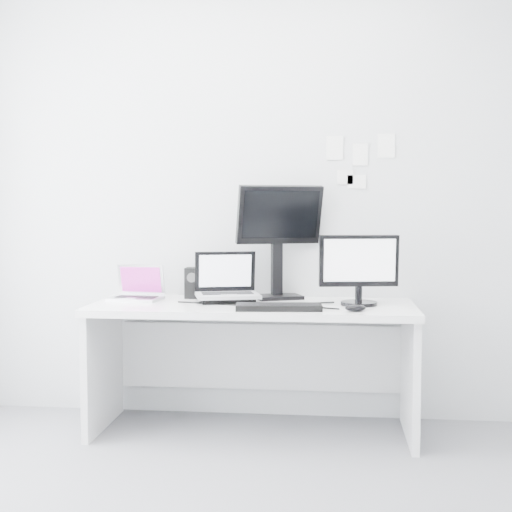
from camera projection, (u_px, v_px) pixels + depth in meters
name	position (u px, v px, depth m)	size (l,w,h in m)	color
back_wall	(259.00, 194.00, 4.24)	(3.60, 3.60, 0.00)	silver
desk	(253.00, 368.00, 3.96)	(1.80, 0.70, 0.73)	white
macbook	(135.00, 282.00, 4.08)	(0.29, 0.22, 0.22)	#B1B1B5
speaker	(193.00, 283.00, 4.18)	(0.09, 0.09, 0.18)	black
dell_laptop	(228.00, 277.00, 3.99)	(0.35, 0.27, 0.29)	#A5A7AC
rear_monitor	(278.00, 241.00, 4.13)	(0.50, 0.18, 0.69)	black
samsung_monitor	(359.00, 269.00, 3.87)	(0.44, 0.20, 0.40)	black
keyboard	(279.00, 307.00, 3.71)	(0.45, 0.16, 0.03)	black
mouse	(355.00, 308.00, 3.65)	(0.11, 0.07, 0.04)	black
wall_note_0	(335.00, 148.00, 4.17)	(0.10, 0.00, 0.14)	white
wall_note_1	(360.00, 154.00, 4.15)	(0.09, 0.00, 0.13)	white
wall_note_2	(386.00, 146.00, 4.13)	(0.10, 0.00, 0.14)	white
wall_note_3	(357.00, 182.00, 4.17)	(0.11, 0.00, 0.08)	white
wall_note_4	(345.00, 177.00, 4.17)	(0.10, 0.00, 0.09)	white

